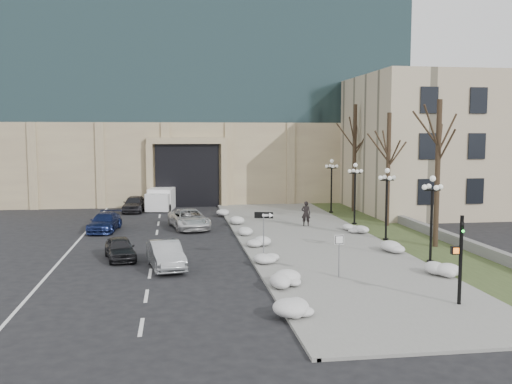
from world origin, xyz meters
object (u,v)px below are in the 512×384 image
(one_way_sign, at_px, (267,221))
(lamppost_d, at_px, (332,179))
(car_b, at_px, (166,255))
(car_a, at_px, (120,248))
(traffic_signal, at_px, (460,262))
(car_e, at_px, (134,204))
(lamppost_a, at_px, (432,207))
(car_d, at_px, (189,219))
(car_c, at_px, (105,222))
(keep_sign, at_px, (339,247))
(lamppost_b, at_px, (387,194))
(lamppost_c, at_px, (355,185))
(pedestrian, at_px, (306,214))
(box_truck, at_px, (163,199))

(one_way_sign, bearing_deg, lamppost_d, 77.41)
(car_b, bearing_deg, car_a, 125.19)
(traffic_signal, distance_m, lamppost_d, 26.99)
(car_e, xyz_separation_m, lamppost_a, (17.09, -23.02, 2.34))
(car_d, distance_m, one_way_sign, 12.64)
(car_b, distance_m, lamppost_a, 14.27)
(car_c, relative_size, car_d, 0.87)
(car_a, bearing_deg, keep_sign, -41.09)
(keep_sign, bearing_deg, car_d, 111.08)
(lamppost_b, bearing_deg, car_c, 160.49)
(car_a, xyz_separation_m, car_e, (-0.51, 19.50, 0.11))
(car_c, bearing_deg, lamppost_d, 25.56)
(car_d, distance_m, lamppost_a, 18.39)
(one_way_sign, height_order, lamppost_b, lamppost_b)
(one_way_sign, bearing_deg, car_a, 177.51)
(lamppost_c, relative_size, lamppost_d, 1.00)
(car_e, relative_size, lamppost_a, 0.91)
(keep_sign, bearing_deg, pedestrian, 80.74)
(car_b, bearing_deg, pedestrian, 38.37)
(pedestrian, bearing_deg, lamppost_a, 122.24)
(car_a, distance_m, car_b, 3.56)
(box_truck, xyz_separation_m, keep_sign, (8.84, -27.46, 0.66))
(car_c, height_order, pedestrian, pedestrian)
(pedestrian, height_order, keep_sign, keep_sign)
(car_d, xyz_separation_m, pedestrian, (8.63, -0.65, 0.33))
(car_d, xyz_separation_m, keep_sign, (6.70, -15.75, 0.88))
(lamppost_d, bearing_deg, box_truck, 159.47)
(lamppost_c, bearing_deg, box_truck, 140.70)
(pedestrian, relative_size, one_way_sign, 0.66)
(car_d, height_order, pedestrian, pedestrian)
(car_e, distance_m, lamppost_a, 28.77)
(keep_sign, bearing_deg, car_a, 148.92)
(car_c, xyz_separation_m, traffic_signal, (16.23, -20.43, 1.20))
(car_d, bearing_deg, car_b, -108.30)
(traffic_signal, relative_size, lamppost_c, 0.78)
(car_a, bearing_deg, box_truck, 72.87)
(lamppost_c, bearing_deg, lamppost_a, -90.00)
(box_truck, bearing_deg, lamppost_a, -50.56)
(lamppost_d, bearing_deg, car_a, -136.04)
(car_e, bearing_deg, lamppost_d, -5.63)
(traffic_signal, bearing_deg, car_a, 147.58)
(one_way_sign, height_order, lamppost_d, lamppost_d)
(lamppost_c, xyz_separation_m, lamppost_d, (0.00, 6.50, 0.00))
(lamppost_c, bearing_deg, lamppost_d, 90.00)
(traffic_signal, height_order, lamppost_b, lamppost_b)
(car_c, relative_size, car_e, 1.04)
(car_a, xyz_separation_m, keep_sign, (10.77, -6.00, 0.97))
(car_b, distance_m, lamppost_d, 23.31)
(car_d, bearing_deg, one_way_sign, -83.36)
(traffic_signal, bearing_deg, car_e, 120.85)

